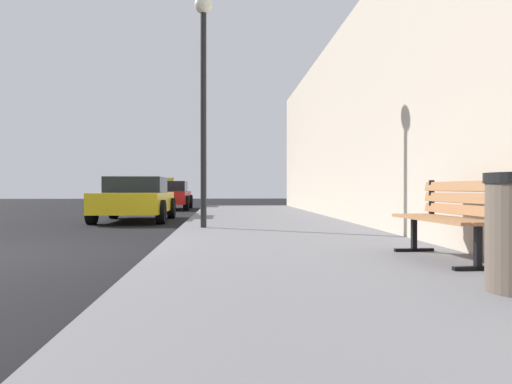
{
  "coord_description": "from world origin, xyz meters",
  "views": [
    {
      "loc": [
        2.89,
        -7.32,
        0.93
      ],
      "look_at": [
        3.39,
        0.23,
        0.88
      ],
      "focal_mm": 35.3,
      "sensor_mm": 36.0,
      "label": 1
    }
  ],
  "objects_px": {
    "bench": "(450,213)",
    "car_yellow": "(136,199)",
    "street_lamp": "(203,71)",
    "car_red": "(169,195)"
  },
  "relations": [
    {
      "from": "bench",
      "to": "car_yellow",
      "type": "distance_m",
      "value": 10.56
    },
    {
      "from": "street_lamp",
      "to": "car_yellow",
      "type": "relative_size",
      "value": 1.13
    },
    {
      "from": "car_yellow",
      "to": "bench",
      "type": "bearing_deg",
      "value": 118.41
    },
    {
      "from": "bench",
      "to": "car_red",
      "type": "bearing_deg",
      "value": 103.13
    },
    {
      "from": "car_yellow",
      "to": "car_red",
      "type": "height_order",
      "value": "car_red"
    },
    {
      "from": "bench",
      "to": "street_lamp",
      "type": "relative_size",
      "value": 0.37
    },
    {
      "from": "street_lamp",
      "to": "bench",
      "type": "bearing_deg",
      "value": -58.8
    },
    {
      "from": "car_red",
      "to": "car_yellow",
      "type": "bearing_deg",
      "value": 89.34
    },
    {
      "from": "bench",
      "to": "street_lamp",
      "type": "distance_m",
      "value": 6.19
    },
    {
      "from": "street_lamp",
      "to": "car_red",
      "type": "distance_m",
      "value": 13.09
    }
  ]
}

